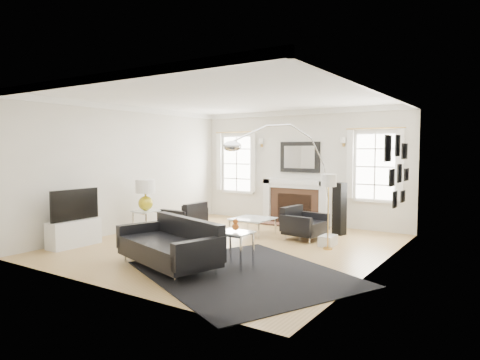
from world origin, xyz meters
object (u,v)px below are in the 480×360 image
Objects in this scene: fireplace at (296,202)px; armchair_left at (186,218)px; sofa at (172,246)px; armchair_right at (302,224)px; arc_floor_lamp at (281,179)px; gourd_lamp at (145,193)px; coffee_table at (253,220)px.

fireplace reaches higher than armchair_left.
sofa is 2.34× the size of armchair_right.
gourd_lamp is at bearing -170.95° from arc_floor_lamp.
coffee_table is (-0.23, -1.65, -0.22)m from fireplace.
armchair_right is at bearing 7.71° from coffee_table.
arc_floor_lamp is (1.08, -0.75, 0.97)m from coffee_table.
fireplace is 0.71× the size of arc_floor_lamp.
sofa is at bearing -83.81° from coffee_table.
armchair_left is 0.34× the size of arc_floor_lamp.
fireplace is 2.08× the size of armchair_left.
armchair_right is (0.87, -1.50, -0.24)m from fireplace.
gourd_lamp reaches higher than armchair_right.
fireplace is at bearing 82.03° from coffee_table.
sofa reaches higher than coffee_table.
arc_floor_lamp is at bearing -34.77° from coffee_table.
fireplace is at bearing 53.87° from armchair_left.
arc_floor_lamp is at bearing -4.16° from armchair_left.
fireplace is at bearing 109.47° from arc_floor_lamp.
fireplace reaches higher than armchair_right.
fireplace is 0.83× the size of sofa.
arc_floor_lamp is at bearing 9.05° from gourd_lamp.
arc_floor_lamp reaches higher than armchair_left.
armchair_right is 3.42m from gourd_lamp.
armchair_left is at bearing -163.90° from armchair_right.
coffee_table is at bearing 32.08° from gourd_lamp.
coffee_table is (-1.10, -0.15, 0.02)m from armchair_right.
armchair_right is at bearing 88.60° from arc_floor_lamp.
coffee_table is at bearing -172.29° from armchair_right.
fireplace is 1.94× the size of armchair_right.
fireplace is 4.56m from sofa.
gourd_lamp is (-0.58, -0.66, 0.59)m from armchair_left.
armchair_right is at bearing 24.26° from gourd_lamp.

